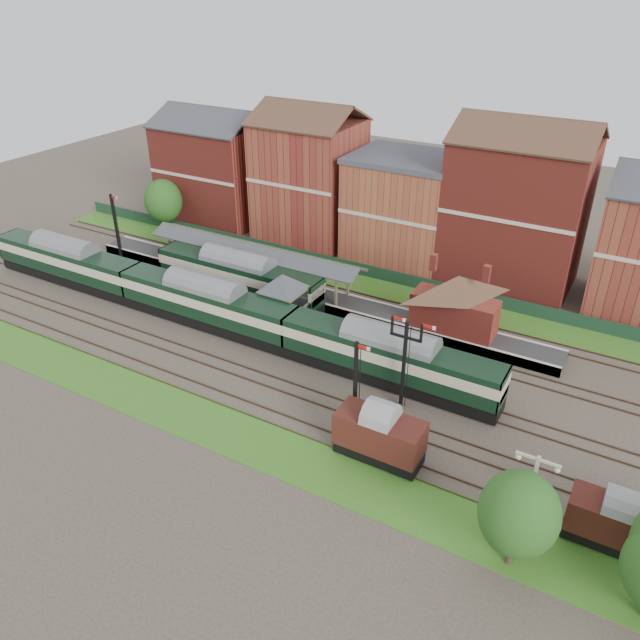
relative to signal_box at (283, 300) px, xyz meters
The scene contains 20 objects.
ground 5.45m from the signal_box, 47.29° to the right, with size 160.00×160.00×0.00m, color #473D33.
grass_back 13.47m from the signal_box, 76.76° to the left, with size 90.00×4.50×0.06m, color #2D6619.
grass_front 15.86m from the signal_box, 78.87° to the right, with size 90.00×5.00×0.06m, color #2D6619.
fence 15.25m from the signal_box, 78.50° to the left, with size 90.00×0.12×1.50m, color #193823.
platform 7.31m from the signal_box, 107.10° to the left, with size 55.00×3.40×1.00m, color #2D2D2D.
signal_box is the anchor object (origin of this frame).
brick_hut 8.25m from the signal_box, ahead, with size 3.20×2.64×2.94m.
station_building 16.37m from the signal_box, 23.43° to the left, with size 8.10×8.10×5.90m.
canopy 10.40m from the signal_box, 140.91° to the left, with size 26.00×3.89×4.08m.
semaphore_bracket 16.16m from the signal_box, 20.92° to the right, with size 3.60×0.25×8.18m.
semaphore_platform_end 27.41m from the signal_box, behind, with size 1.23×0.25×8.00m.
semaphore_siding 16.60m from the signal_box, 38.20° to the right, with size 1.23×0.25×8.00m.
yard_lamp 30.78m from the signal_box, 28.65° to the right, with size 2.60×0.22×7.00m.
town_backdrop 22.26m from the signal_box, 82.60° to the left, with size 69.00×10.00×16.00m.
dmu_train 7.67m from the signal_box, 154.85° to the right, with size 58.90×3.09×4.52m.
platform_railcar 8.41m from the signal_box, 157.20° to the left, with size 19.58×3.08×4.51m.
goods_van_a 20.20m from the signal_box, 37.38° to the right, with size 6.35×2.75×3.85m.
goods_van_b 34.17m from the signal_box, 21.03° to the right, with size 5.63×2.44×3.41m.
tree_far 31.59m from the signal_box, 31.92° to the right, with size 4.69×4.69×6.84m.
tree_back 30.87m from the signal_box, 153.43° to the left, with size 4.95×4.95×7.24m.
Camera 1 is at (26.53, -41.18, 31.53)m, focal length 35.00 mm.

